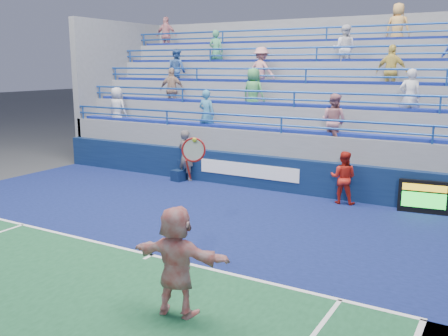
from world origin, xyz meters
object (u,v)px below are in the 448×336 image
Objects in this scene: tennis_player at (177,261)px; serve_speed_board at (424,197)px; ball_girl at (343,178)px; line_judge at (186,155)px; judge_chair at (178,175)px.

serve_speed_board is at bearing 72.40° from tennis_player.
ball_girl reaches higher than serve_speed_board.
line_judge is (-5.31, 7.99, -0.02)m from tennis_player.
ball_girl is (5.81, 0.05, 0.55)m from judge_chair.
serve_speed_board reaches higher than judge_chair.
tennis_player is at bearing -107.60° from serve_speed_board.
tennis_player is 1.89× the size of ball_girl.
ball_girl is at bearing 87.66° from tennis_player.
serve_speed_board is at bearing 1.26° from judge_chair.
judge_chair is 5.84m from ball_girl.
ball_girl is (5.63, -0.16, -0.12)m from line_judge.
tennis_player reaches higher than line_judge.
judge_chair is at bearing 56.13° from line_judge.
line_judge reaches higher than serve_speed_board.
ball_girl reaches higher than judge_chair.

